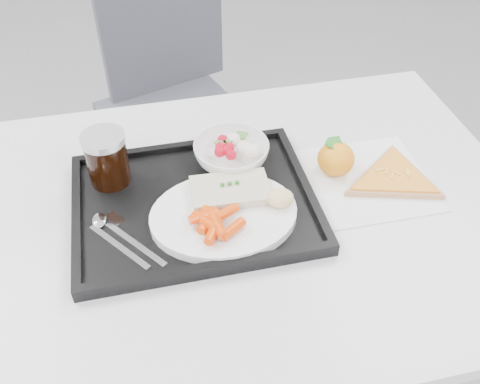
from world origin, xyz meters
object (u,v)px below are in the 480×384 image
object	(u,v)px
cola_glass	(107,158)
dinner_plate	(224,215)
chair	(171,84)
table	(219,237)
pizza_slice	(394,178)
tangerine	(336,159)
tray	(195,204)
salad_bowl	(231,153)

from	to	relation	value
cola_glass	dinner_plate	bearing A→B (deg)	-38.48
cola_glass	chair	bearing A→B (deg)	74.95
dinner_plate	cola_glass	xyz separation A→B (m)	(-0.20, 0.16, 0.05)
table	pizza_slice	distance (m)	0.37
cola_glass	tangerine	bearing A→B (deg)	-7.69
tray	pizza_slice	bearing A→B (deg)	-2.27
pizza_slice	table	bearing A→B (deg)	-178.69
chair	pizza_slice	world-z (taller)	chair
dinner_plate	pizza_slice	bearing A→B (deg)	6.49
dinner_plate	salad_bowl	size ratio (longest dim) A/B	1.78
cola_glass	pizza_slice	bearing A→B (deg)	-11.78
chair	tray	distance (m)	0.83
cola_glass	pizza_slice	distance (m)	0.57
chair	dinner_plate	world-z (taller)	chair
chair	tangerine	bearing A→B (deg)	-71.43
table	cola_glass	world-z (taller)	cola_glass
chair	dinner_plate	distance (m)	0.89
cola_glass	tangerine	xyz separation A→B (m)	(0.45, -0.06, -0.04)
salad_bowl	pizza_slice	size ratio (longest dim) A/B	0.57
salad_bowl	pizza_slice	bearing A→B (deg)	-20.36
table	pizza_slice	bearing A→B (deg)	1.31
dinner_plate	tangerine	distance (m)	0.27
tray	chair	bearing A→B (deg)	87.22
chair	tray	xyz separation A→B (m)	(-0.04, -0.80, 0.22)
tray	pizza_slice	distance (m)	0.40
tray	dinner_plate	bearing A→B (deg)	-51.11
dinner_plate	cola_glass	size ratio (longest dim) A/B	2.50
dinner_plate	salad_bowl	world-z (taller)	salad_bowl
cola_glass	tray	bearing A→B (deg)	-33.43
tray	salad_bowl	distance (m)	0.14
chair	salad_bowl	bearing A→B (deg)	-85.61
dinner_plate	cola_glass	world-z (taller)	cola_glass
tray	cola_glass	bearing A→B (deg)	146.57
tray	cola_glass	world-z (taller)	cola_glass
table	salad_bowl	xyz separation A→B (m)	(0.05, 0.12, 0.11)
salad_bowl	pizza_slice	distance (m)	0.33
table	salad_bowl	distance (m)	0.17
table	dinner_plate	distance (m)	0.10
tray	dinner_plate	xyz separation A→B (m)	(0.05, -0.06, 0.02)
dinner_plate	tangerine	xyz separation A→B (m)	(0.25, 0.10, 0.01)
chair	tangerine	world-z (taller)	chair
table	dinner_plate	world-z (taller)	dinner_plate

